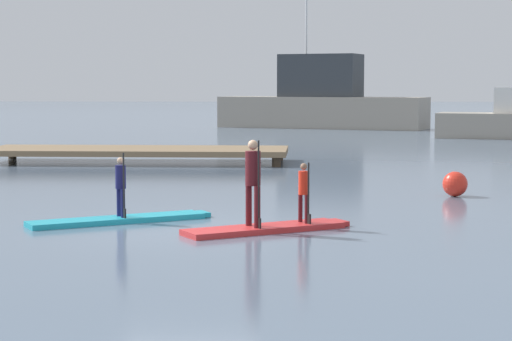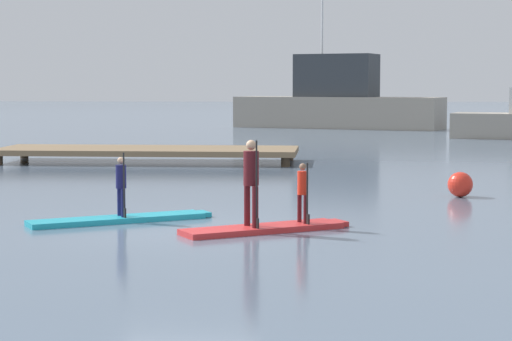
% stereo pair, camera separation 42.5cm
% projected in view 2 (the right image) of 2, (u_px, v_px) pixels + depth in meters
% --- Properties ---
extents(ground_plane, '(240.00, 240.00, 0.00)m').
position_uv_depth(ground_plane, '(185.00, 230.00, 16.75)').
color(ground_plane, slate).
extents(paddleboard_near, '(3.27, 2.26, 0.10)m').
position_uv_depth(paddleboard_near, '(121.00, 219.00, 17.76)').
color(paddleboard_near, '#1E9EB2').
rests_on(paddleboard_near, ground).
extents(paddler_child_solo, '(0.27, 0.35, 1.21)m').
position_uv_depth(paddler_child_solo, '(121.00, 183.00, 17.70)').
color(paddler_child_solo, '#19194C').
rests_on(paddler_child_solo, paddleboard_near).
extents(paddleboard_far, '(2.95, 2.13, 0.10)m').
position_uv_depth(paddleboard_far, '(266.00, 228.00, 16.62)').
color(paddleboard_far, red).
rests_on(paddleboard_far, ground).
extents(paddler_adult, '(0.37, 0.43, 1.51)m').
position_uv_depth(paddler_adult, '(251.00, 177.00, 16.40)').
color(paddler_adult, '#4C1419').
rests_on(paddler_adult, paddleboard_far).
extents(paddler_child_front, '(0.26, 0.34, 1.09)m').
position_uv_depth(paddler_child_front, '(303.00, 190.00, 16.88)').
color(paddler_child_front, '#4C1419').
rests_on(paddler_child_front, paddleboard_far).
extents(fishing_boat_white_large, '(12.39, 6.91, 11.08)m').
position_uv_depth(fishing_boat_white_large, '(338.00, 102.00, 55.11)').
color(fishing_boat_white_large, '#9E9384').
rests_on(fishing_boat_white_large, ground).
extents(floating_dock, '(9.77, 3.14, 0.48)m').
position_uv_depth(floating_dock, '(148.00, 151.00, 31.13)').
color(floating_dock, '#846B4C').
rests_on(floating_dock, ground).
extents(mooring_buoy_near, '(0.57, 0.57, 0.57)m').
position_uv_depth(mooring_buoy_near, '(460.00, 184.00, 21.62)').
color(mooring_buoy_near, red).
rests_on(mooring_buoy_near, ground).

